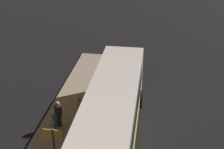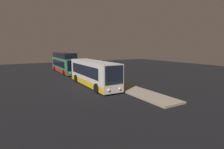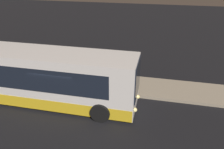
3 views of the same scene
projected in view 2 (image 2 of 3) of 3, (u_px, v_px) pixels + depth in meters
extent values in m
plane|color=black|center=(96.00, 87.00, 22.06)|extent=(80.00, 80.00, 0.00)
cube|color=gray|center=(116.00, 84.00, 23.48)|extent=(20.00, 2.66, 0.19)
cube|color=silver|center=(93.00, 73.00, 22.69)|extent=(10.85, 2.41, 3.04)
cube|color=gold|center=(93.00, 82.00, 22.87)|extent=(10.80, 2.43, 0.70)
cube|color=black|center=(92.00, 70.00, 22.87)|extent=(8.90, 2.44, 1.34)
cube|color=black|center=(114.00, 75.00, 17.94)|extent=(0.06, 2.12, 1.95)
sphere|color=#F9E58C|center=(120.00, 89.00, 18.48)|extent=(0.24, 0.24, 0.24)
sphere|color=#F9E58C|center=(109.00, 90.00, 17.84)|extent=(0.24, 0.24, 0.24)
cylinder|color=black|center=(116.00, 86.00, 20.29)|extent=(1.08, 0.30, 1.08)
cylinder|color=black|center=(97.00, 88.00, 19.11)|extent=(1.08, 0.30, 1.08)
cylinder|color=black|center=(92.00, 77.00, 26.35)|extent=(1.08, 0.30, 1.08)
cylinder|color=black|center=(76.00, 78.00, 25.17)|extent=(1.08, 0.30, 1.08)
cube|color=#2D704C|center=(65.00, 65.00, 34.97)|extent=(12.12, 2.46, 2.70)
cube|color=#B2231E|center=(65.00, 70.00, 35.13)|extent=(12.06, 2.48, 0.70)
cube|color=black|center=(64.00, 63.00, 35.18)|extent=(9.94, 2.49, 1.19)
cube|color=black|center=(74.00, 66.00, 29.69)|extent=(0.06, 2.16, 1.73)
sphere|color=#F9E58C|center=(78.00, 73.00, 30.20)|extent=(0.24, 0.24, 0.24)
sphere|color=#F9E58C|center=(70.00, 73.00, 29.54)|extent=(0.24, 0.24, 0.24)
cylinder|color=black|center=(77.00, 72.00, 32.19)|extent=(1.00, 0.30, 1.00)
cylinder|color=black|center=(64.00, 73.00, 30.99)|extent=(1.00, 0.30, 1.00)
cylinder|color=black|center=(66.00, 68.00, 38.96)|extent=(1.00, 0.30, 1.00)
cylinder|color=black|center=(55.00, 68.00, 37.76)|extent=(1.00, 0.30, 1.00)
cube|color=black|center=(64.00, 55.00, 35.10)|extent=(10.30, 2.26, 1.05)
cylinder|color=#6B604C|center=(112.00, 81.00, 22.80)|extent=(0.34, 0.34, 0.75)
cylinder|color=#8CB766|center=(112.00, 76.00, 22.70)|extent=(0.49, 0.49, 0.65)
sphere|color=#9E7051|center=(112.00, 73.00, 22.63)|extent=(0.25, 0.25, 0.25)
cube|color=black|center=(111.00, 79.00, 22.47)|extent=(0.29, 0.31, 0.24)
cylinder|color=#2D2D33|center=(116.00, 80.00, 23.79)|extent=(0.37, 0.37, 0.72)
cylinder|color=#262628|center=(116.00, 75.00, 23.68)|extent=(0.52, 0.52, 0.62)
sphere|color=tan|center=(116.00, 72.00, 23.62)|extent=(0.23, 0.23, 0.23)
cube|color=#334C7F|center=(116.00, 77.00, 24.02)|extent=(0.23, 0.31, 0.24)
cube|color=#598C59|center=(115.00, 80.00, 24.33)|extent=(0.48, 0.20, 0.61)
cylinder|color=black|center=(115.00, 77.00, 24.26)|extent=(0.02, 0.02, 0.24)
cylinder|color=#4C4C51|center=(100.00, 72.00, 26.05)|extent=(0.10, 0.10, 2.28)
cube|color=#E5C64C|center=(100.00, 67.00, 25.93)|extent=(0.04, 0.90, 0.54)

